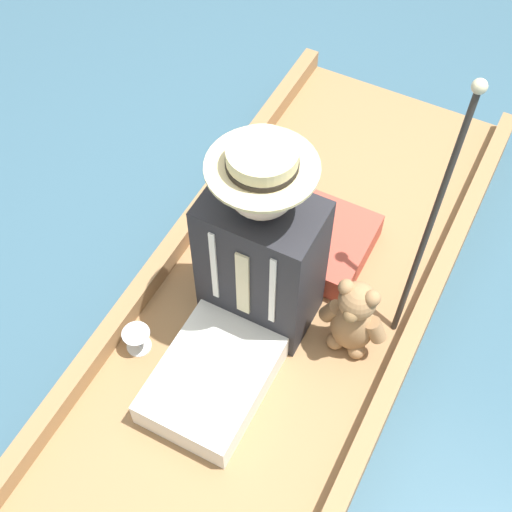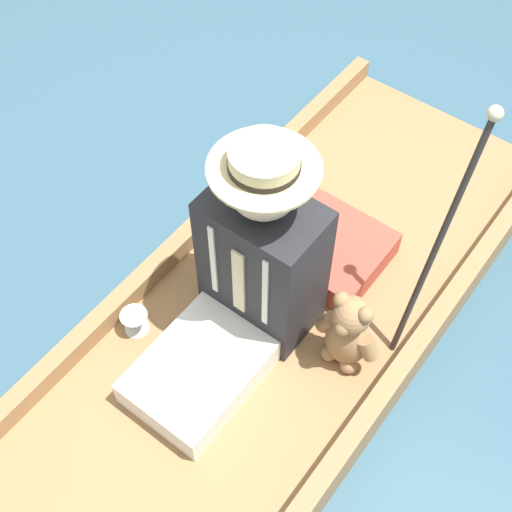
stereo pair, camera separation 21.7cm
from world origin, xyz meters
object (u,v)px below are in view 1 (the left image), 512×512
(seated_person, at_px, (251,275))
(walking_cane, at_px, (439,200))
(teddy_bear, at_px, (353,319))
(wine_glass, at_px, (137,337))

(seated_person, bearing_deg, walking_cane, -132.14)
(teddy_bear, bearing_deg, walking_cane, -112.77)
(seated_person, xyz_separation_m, teddy_bear, (-0.32, -0.09, -0.14))
(seated_person, height_order, teddy_bear, seated_person)
(seated_person, relative_size, wine_glass, 8.45)
(seated_person, height_order, walking_cane, walking_cane)
(teddy_bear, relative_size, wine_glass, 3.63)
(seated_person, distance_m, teddy_bear, 0.36)
(wine_glass, relative_size, walking_cane, 0.10)
(walking_cane, bearing_deg, teddy_bear, 67.23)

